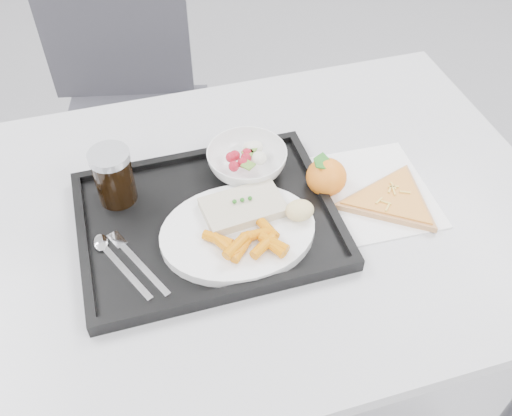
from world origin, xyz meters
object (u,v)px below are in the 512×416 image
(dinner_plate, at_px, (238,232))
(table, at_px, (233,238))
(salad_bowl, at_px, (247,161))
(cola_glass, at_px, (113,175))
(chair, at_px, (128,94))
(tangerine, at_px, (326,177))
(pizza_slice, at_px, (392,200))
(tray, at_px, (208,221))

(dinner_plate, bearing_deg, table, 84.56)
(salad_bowl, distance_m, cola_glass, 0.25)
(dinner_plate, bearing_deg, chair, 98.54)
(tangerine, bearing_deg, dinner_plate, -158.55)
(pizza_slice, bearing_deg, cola_glass, 163.43)
(tray, bearing_deg, pizza_slice, -7.75)
(pizza_slice, bearing_deg, tangerine, 147.45)
(dinner_plate, height_order, tangerine, tangerine)
(table, distance_m, pizza_slice, 0.31)
(salad_bowl, relative_size, cola_glass, 1.41)
(salad_bowl, bearing_deg, dinner_plate, -111.13)
(cola_glass, xyz_separation_m, pizza_slice, (0.48, -0.14, -0.06))
(chair, xyz_separation_m, salad_bowl, (0.18, -0.64, 0.25))
(chair, bearing_deg, salad_bowl, -74.33)
(cola_glass, height_order, tangerine, cola_glass)
(cola_glass, height_order, pizza_slice, cola_glass)
(chair, xyz_separation_m, pizza_slice, (0.42, -0.79, 0.22))
(table, height_order, pizza_slice, pizza_slice)
(salad_bowl, xyz_separation_m, tangerine, (0.13, -0.08, -0.00))
(dinner_plate, height_order, salad_bowl, salad_bowl)
(dinner_plate, bearing_deg, cola_glass, 140.96)
(tray, relative_size, cola_glass, 4.17)
(table, height_order, tangerine, tangerine)
(table, distance_m, salad_bowl, 0.15)
(chair, distance_m, pizza_slice, 0.92)
(table, relative_size, dinner_plate, 4.44)
(dinner_plate, xyz_separation_m, tangerine, (0.19, 0.08, 0.01))
(cola_glass, distance_m, tangerine, 0.39)
(table, distance_m, tray, 0.09)
(cola_glass, xyz_separation_m, tangerine, (0.38, -0.08, -0.04))
(chair, relative_size, salad_bowl, 6.11)
(salad_bowl, bearing_deg, table, -120.68)
(tray, xyz_separation_m, dinner_plate, (0.04, -0.05, 0.02))
(chair, relative_size, tray, 2.07)
(table, bearing_deg, cola_glass, 155.85)
(table, height_order, chair, chair)
(table, relative_size, tangerine, 15.60)
(tray, height_order, pizza_slice, tray)
(chair, height_order, dinner_plate, chair)
(tangerine, distance_m, pizza_slice, 0.13)
(salad_bowl, bearing_deg, tray, -134.78)
(dinner_plate, relative_size, cola_glass, 2.50)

